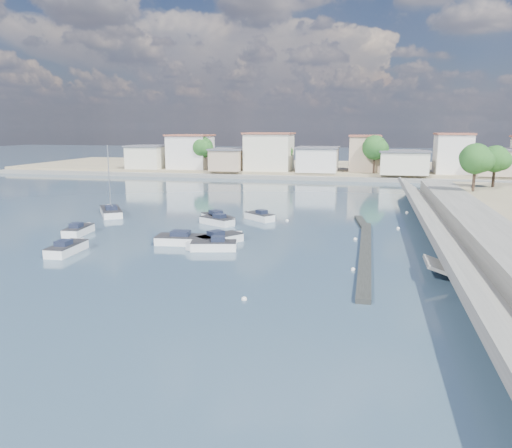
{
  "coord_description": "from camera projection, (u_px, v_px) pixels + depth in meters",
  "views": [
    {
      "loc": [
        6.98,
        -33.73,
        11.07
      ],
      "look_at": [
        -3.89,
        14.4,
        1.4
      ],
      "focal_mm": 35.0,
      "sensor_mm": 36.0,
      "label": 1
    }
  ],
  "objects": [
    {
      "name": "far_shore_quay",
      "position": [
        334.0,
        179.0,
        103.82
      ],
      "size": [
        160.0,
        2.5,
        0.8
      ],
      "primitive_type": "cube",
      "color": "slate",
      "rests_on": "ground"
    },
    {
      "name": "mooring_buoys",
      "position": [
        349.0,
        238.0,
        49.98
      ],
      "size": [
        14.68,
        37.26,
        0.37
      ],
      "color": "white",
      "rests_on": "ground"
    },
    {
      "name": "motorboat_d",
      "position": [
        211.0,
        246.0,
        45.36
      ],
      "size": [
        4.69,
        2.56,
        1.48
      ],
      "color": "white",
      "rests_on": "ground"
    },
    {
      "name": "seawall_walkway",
      "position": [
        498.0,
        243.0,
        44.2
      ],
      "size": [
        5.0,
        90.0,
        1.8
      ],
      "primitive_type": "cube",
      "color": "slate",
      "rests_on": "ground"
    },
    {
      "name": "ground",
      "position": [
        319.0,
        202.0,
        74.22
      ],
      "size": [
        400.0,
        400.0,
        0.0
      ],
      "primitive_type": "plane",
      "color": "#2D465B",
      "rests_on": "ground"
    },
    {
      "name": "motorboat_b",
      "position": [
        222.0,
        239.0,
        48.24
      ],
      "size": [
        4.17,
        4.76,
        1.48
      ],
      "color": "white",
      "rests_on": "ground"
    },
    {
      "name": "motorboat_e",
      "position": [
        80.0,
        230.0,
        52.18
      ],
      "size": [
        2.11,
        4.79,
        1.48
      ],
      "color": "white",
      "rests_on": "ground"
    },
    {
      "name": "far_shore_land",
      "position": [
        340.0,
        169.0,
        123.86
      ],
      "size": [
        160.0,
        40.0,
        1.4
      ],
      "primitive_type": "cube",
      "color": "gray",
      "rests_on": "ground"
    },
    {
      "name": "motorboat_a",
      "position": [
        68.0,
        248.0,
        44.47
      ],
      "size": [
        2.0,
        5.12,
        1.48
      ],
      "color": "white",
      "rests_on": "ground"
    },
    {
      "name": "shore_trees",
      "position": [
        377.0,
        152.0,
        98.13
      ],
      "size": [
        74.56,
        38.32,
        7.92
      ],
      "color": "#38281E",
      "rests_on": "ground"
    },
    {
      "name": "motorboat_h",
      "position": [
        190.0,
        240.0,
        47.64
      ],
      "size": [
        6.52,
        2.85,
        1.48
      ],
      "color": "white",
      "rests_on": "ground"
    },
    {
      "name": "far_town",
      "position": [
        387.0,
        156.0,
        106.3
      ],
      "size": [
        113.01,
        12.8,
        8.35
      ],
      "color": "#EAE3C4",
      "rests_on": "far_shore_land"
    },
    {
      "name": "breakwater",
      "position": [
        365.0,
        245.0,
        46.55
      ],
      "size": [
        2.0,
        31.02,
        0.35
      ],
      "color": "black",
      "rests_on": "ground"
    },
    {
      "name": "sailboat",
      "position": [
        111.0,
        211.0,
        63.72
      ],
      "size": [
        5.57,
        6.78,
        9.0
      ],
      "color": "white",
      "rests_on": "ground"
    },
    {
      "name": "motorboat_f",
      "position": [
        258.0,
        217.0,
        60.18
      ],
      "size": [
        4.11,
        3.81,
        1.48
      ],
      "color": "white",
      "rests_on": "ground"
    },
    {
      "name": "motorboat_g",
      "position": [
        219.0,
        219.0,
        58.64
      ],
      "size": [
        4.96,
        5.11,
        1.48
      ],
      "color": "white",
      "rests_on": "ground"
    },
    {
      "name": "motorboat_c",
      "position": [
        216.0,
        221.0,
        57.33
      ],
      "size": [
        4.55,
        3.53,
        1.48
      ],
      "color": "white",
      "rests_on": "ground"
    }
  ]
}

